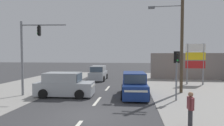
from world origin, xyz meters
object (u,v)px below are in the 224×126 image
object	(u,v)px
pedestal_signal_right_kerb	(177,67)
shopping_plaza_sign	(195,58)
suv_oncoming_near	(65,85)
traffic_signal_mast	(28,48)
pedestrian_at_kerb	(190,108)
suv_crossing_left	(134,85)
suv_receding_far	(98,73)
utility_pole_midground_right	(181,28)

from	to	relation	value
pedestal_signal_right_kerb	shopping_plaza_sign	size ratio (longest dim) A/B	0.77
pedestal_signal_right_kerb	suv_oncoming_near	size ratio (longest dim) A/B	0.77
suv_oncoming_near	traffic_signal_mast	bearing A→B (deg)	-176.53
suv_oncoming_near	pedestrian_at_kerb	world-z (taller)	suv_oncoming_near
traffic_signal_mast	pedestrian_at_kerb	distance (m)	12.42
pedestal_signal_right_kerb	pedestrian_at_kerb	bearing A→B (deg)	-96.18
suv_crossing_left	suv_receding_far	xyz separation A→B (m)	(-4.73, 8.82, 0.00)
utility_pole_midground_right	suv_oncoming_near	bearing A→B (deg)	-165.54
traffic_signal_mast	shopping_plaza_sign	size ratio (longest dim) A/B	1.30
suv_receding_far	suv_oncoming_near	size ratio (longest dim) A/B	0.99
suv_crossing_left	suv_oncoming_near	bearing A→B (deg)	-172.80
shopping_plaza_sign	pedestrian_at_kerb	bearing A→B (deg)	-109.18
suv_crossing_left	utility_pole_midground_right	bearing A→B (deg)	23.87
utility_pole_midground_right	traffic_signal_mast	xyz separation A→B (m)	(-12.43, -2.63, -1.78)
shopping_plaza_sign	suv_receding_far	distance (m)	11.95
suv_crossing_left	suv_receding_far	size ratio (longest dim) A/B	1.01
suv_oncoming_near	pedestrian_at_kerb	distance (m)	9.59
pedestal_signal_right_kerb	suv_oncoming_near	xyz separation A→B (m)	(-8.56, 0.40, -1.53)
utility_pole_midground_right	pedestrian_at_kerb	world-z (taller)	utility_pole_midground_right
suv_receding_far	suv_crossing_left	bearing A→B (deg)	-61.80
traffic_signal_mast	suv_crossing_left	xyz separation A→B (m)	(8.48, 0.88, -2.95)
utility_pole_midground_right	traffic_signal_mast	distance (m)	12.83
utility_pole_midground_right	shopping_plaza_sign	distance (m)	6.09
suv_crossing_left	pedestrian_at_kerb	bearing A→B (deg)	-67.38
suv_receding_far	shopping_plaza_sign	bearing A→B (deg)	-11.61
utility_pole_midground_right	pedestrian_at_kerb	xyz separation A→B (m)	(-1.47, -7.70, -4.69)
suv_crossing_left	suv_oncoming_near	size ratio (longest dim) A/B	1.00
pedestrian_at_kerb	traffic_signal_mast	bearing A→B (deg)	155.17
utility_pole_midground_right	suv_crossing_left	distance (m)	6.41
traffic_signal_mast	suv_receding_far	size ratio (longest dim) A/B	1.31
traffic_signal_mast	shopping_plaza_sign	bearing A→B (deg)	25.64
pedestal_signal_right_kerb	traffic_signal_mast	bearing A→B (deg)	178.88
utility_pole_midground_right	pedestrian_at_kerb	bearing A→B (deg)	-100.85
suv_oncoming_near	suv_receding_far	bearing A→B (deg)	85.05
shopping_plaza_sign	suv_crossing_left	size ratio (longest dim) A/B	1.00
utility_pole_midground_right	suv_receding_far	distance (m)	12.15
utility_pole_midground_right	shopping_plaza_sign	size ratio (longest dim) A/B	2.28
utility_pole_midground_right	suv_oncoming_near	size ratio (longest dim) A/B	2.27
traffic_signal_mast	pedestal_signal_right_kerb	xyz separation A→B (m)	(11.48, -0.22, -1.42)
suv_crossing_left	suv_oncoming_near	distance (m)	5.60
utility_pole_midground_right	suv_oncoming_near	xyz separation A→B (m)	(-9.51, -2.45, -4.73)
pedestal_signal_right_kerb	suv_crossing_left	world-z (taller)	pedestal_signal_right_kerb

